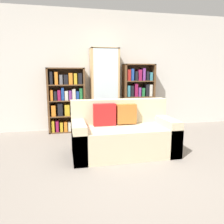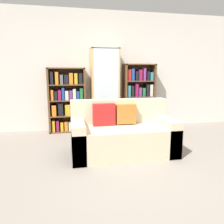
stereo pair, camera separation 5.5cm
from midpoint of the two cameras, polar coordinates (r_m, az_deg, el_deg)
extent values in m
plane|color=gray|center=(3.04, 7.13, -15.27)|extent=(16.00, 16.00, 0.00)
cube|color=beige|center=(5.20, -1.52, 10.63)|extent=(6.67, 0.06, 2.70)
cube|color=beige|center=(3.56, 3.36, -7.42)|extent=(1.64, 0.82, 0.45)
cube|color=beige|center=(3.76, 2.22, 0.27)|extent=(1.64, 0.20, 0.41)
cube|color=beige|center=(3.44, -8.41, -7.11)|extent=(0.20, 0.82, 0.57)
cube|color=beige|center=(3.79, 14.02, -5.71)|extent=(0.20, 0.82, 0.57)
cube|color=red|center=(3.55, -1.68, -0.71)|extent=(0.36, 0.12, 0.36)
cube|color=#B76628|center=(3.63, 4.07, -0.50)|extent=(0.32, 0.12, 0.32)
cube|color=brown|center=(4.96, -15.79, 2.86)|extent=(0.04, 0.32, 1.42)
cube|color=brown|center=(4.96, -6.89, 3.17)|extent=(0.04, 0.32, 1.42)
cube|color=brown|center=(4.91, -11.62, 11.11)|extent=(0.81, 0.32, 0.02)
cube|color=brown|center=(5.08, -11.07, -4.80)|extent=(0.81, 0.32, 0.02)
cube|color=brown|center=(5.10, -11.35, 3.23)|extent=(0.81, 0.01, 1.42)
cube|color=brown|center=(5.00, -11.20, -0.87)|extent=(0.73, 0.32, 0.02)
cube|color=brown|center=(4.95, -11.34, 3.02)|extent=(0.73, 0.32, 0.02)
cube|color=brown|center=(4.92, -11.48, 6.98)|extent=(0.73, 0.32, 0.02)
cube|color=gold|center=(5.04, -14.68, -3.45)|extent=(0.06, 0.24, 0.25)
cube|color=#8E1947|center=(5.04, -13.65, -3.46)|extent=(0.06, 0.24, 0.24)
cube|color=gold|center=(5.04, -12.60, -3.63)|extent=(0.06, 0.24, 0.20)
cube|color=orange|center=(5.04, -11.57, -3.57)|extent=(0.07, 0.24, 0.21)
cube|color=beige|center=(5.04, -10.63, -3.59)|extent=(0.06, 0.24, 0.20)
cube|color=beige|center=(5.04, -9.60, -3.37)|extent=(0.07, 0.24, 0.23)
cube|color=teal|center=(5.04, -8.60, -3.41)|extent=(0.06, 0.24, 0.22)
cube|color=orange|center=(5.05, -7.56, -3.45)|extent=(0.05, 0.24, 0.20)
cube|color=orange|center=(4.98, -14.56, 0.46)|extent=(0.09, 0.24, 0.23)
cube|color=black|center=(4.97, -12.92, 0.77)|extent=(0.10, 0.24, 0.28)
cube|color=gold|center=(4.97, -11.22, 0.62)|extent=(0.11, 0.24, 0.24)
cube|color=beige|center=(4.97, -9.66, 0.57)|extent=(0.10, 0.24, 0.22)
cube|color=#8E1947|center=(4.97, -7.95, 0.88)|extent=(0.12, 0.24, 0.27)
cube|color=orange|center=(4.93, -15.03, 4.32)|extent=(0.05, 0.24, 0.23)
cube|color=black|center=(4.93, -14.11, 4.18)|extent=(0.06, 0.24, 0.20)
cube|color=#8E1947|center=(4.93, -13.20, 4.36)|extent=(0.06, 0.24, 0.22)
cube|color=#1E4293|center=(4.92, -12.32, 4.69)|extent=(0.06, 0.24, 0.27)
cube|color=beige|center=(4.92, -11.41, 4.31)|extent=(0.07, 0.24, 0.20)
cube|color=#7A3384|center=(4.93, -10.45, 4.38)|extent=(0.06, 0.24, 0.21)
cube|color=beige|center=(4.93, -9.53, 4.60)|extent=(0.07, 0.24, 0.24)
cube|color=#1E4293|center=(4.93, -8.60, 4.34)|extent=(0.06, 0.24, 0.19)
cube|color=#237038|center=(4.93, -7.76, 4.73)|extent=(0.06, 0.24, 0.25)
cube|color=black|center=(4.91, -15.14, 8.55)|extent=(0.06, 0.24, 0.27)
cube|color=orange|center=(4.91, -13.89, 8.56)|extent=(0.06, 0.24, 0.26)
cube|color=#5B5B60|center=(4.90, -12.72, 8.27)|extent=(0.06, 0.24, 0.21)
cube|color=black|center=(4.90, -11.54, 8.32)|extent=(0.09, 0.24, 0.21)
cube|color=orange|center=(4.90, -10.36, 8.57)|extent=(0.08, 0.24, 0.24)
cube|color=gold|center=(4.91, -9.15, 8.57)|extent=(0.07, 0.24, 0.24)
cube|color=black|center=(4.91, -7.98, 8.62)|extent=(0.08, 0.24, 0.24)
cube|color=tan|center=(4.94, -4.86, 5.67)|extent=(0.04, 0.36, 1.85)
cube|color=tan|center=(5.04, 1.76, 5.79)|extent=(0.04, 0.36, 1.85)
cube|color=tan|center=(5.00, -1.57, 16.22)|extent=(0.62, 0.36, 0.02)
cube|color=tan|center=(5.13, -1.47, -4.46)|extent=(0.62, 0.36, 0.02)
cube|color=tan|center=(5.15, -1.85, 5.88)|extent=(0.62, 0.01, 1.85)
cube|color=silver|center=(4.81, -1.16, 5.59)|extent=(0.54, 0.01, 1.82)
cube|color=tan|center=(5.05, -1.49, -0.37)|extent=(0.54, 0.32, 0.02)
cube|color=tan|center=(5.00, -1.51, 3.69)|extent=(0.54, 0.32, 0.02)
cube|color=tan|center=(4.97, -1.53, 7.81)|extent=(0.54, 0.32, 0.02)
cube|color=tan|center=(4.97, -1.55, 11.96)|extent=(0.54, 0.32, 0.02)
cylinder|color=silver|center=(5.09, -3.72, -3.99)|extent=(0.01, 0.01, 0.08)
cone|color=silver|center=(5.07, -3.73, -3.04)|extent=(0.07, 0.07, 0.10)
cylinder|color=silver|center=(5.12, -2.62, -3.91)|extent=(0.01, 0.01, 0.08)
cone|color=silver|center=(5.10, -2.63, -2.96)|extent=(0.07, 0.07, 0.10)
cylinder|color=silver|center=(5.10, -1.44, -3.95)|extent=(0.01, 0.01, 0.08)
cone|color=silver|center=(5.08, -1.45, -3.00)|extent=(0.07, 0.07, 0.10)
cylinder|color=silver|center=(5.12, -0.34, -3.89)|extent=(0.01, 0.01, 0.08)
cone|color=silver|center=(5.10, -0.34, -2.95)|extent=(0.07, 0.07, 0.10)
cylinder|color=silver|center=(5.15, 0.73, -3.80)|extent=(0.01, 0.01, 0.08)
cone|color=silver|center=(5.13, 0.73, -2.86)|extent=(0.07, 0.07, 0.10)
cylinder|color=silver|center=(5.03, -3.64, 0.10)|extent=(0.01, 0.01, 0.07)
cone|color=silver|center=(5.02, -3.65, 0.96)|extent=(0.09, 0.09, 0.08)
cylinder|color=silver|center=(5.01, -2.17, 0.09)|extent=(0.01, 0.01, 0.07)
cone|color=silver|center=(5.00, -2.17, 0.94)|extent=(0.09, 0.09, 0.08)
cylinder|color=silver|center=(5.05, -0.78, 0.16)|extent=(0.01, 0.01, 0.07)
cone|color=silver|center=(5.03, -0.78, 1.01)|extent=(0.09, 0.09, 0.08)
cylinder|color=silver|center=(5.08, 0.58, 0.23)|extent=(0.01, 0.01, 0.07)
cone|color=silver|center=(5.07, 0.58, 1.07)|extent=(0.09, 0.09, 0.08)
cylinder|color=silver|center=(4.96, -3.91, 4.16)|extent=(0.01, 0.01, 0.07)
cone|color=silver|center=(4.96, -3.92, 5.02)|extent=(0.06, 0.06, 0.08)
cylinder|color=silver|center=(4.96, -2.93, 4.17)|extent=(0.01, 0.01, 0.07)
cone|color=silver|center=(4.96, -2.93, 5.03)|extent=(0.06, 0.06, 0.08)
cylinder|color=silver|center=(4.98, -1.98, 4.19)|extent=(0.01, 0.01, 0.07)
cone|color=silver|center=(4.97, -1.98, 5.06)|extent=(0.06, 0.06, 0.08)
cylinder|color=silver|center=(5.00, -1.03, 4.22)|extent=(0.01, 0.01, 0.07)
cone|color=silver|center=(4.99, -1.04, 5.08)|extent=(0.06, 0.06, 0.08)
cylinder|color=silver|center=(5.01, -0.08, 4.23)|extent=(0.01, 0.01, 0.07)
cone|color=silver|center=(5.00, -0.08, 5.09)|extent=(0.06, 0.06, 0.08)
cylinder|color=silver|center=(5.03, 0.83, 4.26)|extent=(0.01, 0.01, 0.07)
cone|color=silver|center=(5.03, 0.84, 5.12)|extent=(0.06, 0.06, 0.08)
cylinder|color=silver|center=(4.95, -3.48, 8.33)|extent=(0.01, 0.01, 0.07)
cone|color=silver|center=(4.95, -3.49, 9.23)|extent=(0.09, 0.09, 0.09)
cylinder|color=silver|center=(4.99, -1.57, 8.36)|extent=(0.01, 0.01, 0.07)
cone|color=silver|center=(4.99, -1.57, 9.25)|extent=(0.09, 0.09, 0.09)
cylinder|color=silver|center=(5.00, 0.37, 8.37)|extent=(0.01, 0.01, 0.07)
cone|color=silver|center=(5.00, 0.37, 9.26)|extent=(0.09, 0.09, 0.09)
cylinder|color=silver|center=(4.95, -4.02, 12.50)|extent=(0.01, 0.01, 0.07)
cone|color=silver|center=(4.96, -4.03, 13.43)|extent=(0.06, 0.06, 0.09)
cylinder|color=silver|center=(4.96, -3.04, 12.50)|extent=(0.01, 0.01, 0.07)
cone|color=silver|center=(4.97, -3.05, 13.43)|extent=(0.06, 0.06, 0.09)
cylinder|color=silver|center=(4.97, -2.04, 12.51)|extent=(0.01, 0.01, 0.07)
cone|color=silver|center=(4.97, -2.05, 13.44)|extent=(0.06, 0.06, 0.09)
cylinder|color=silver|center=(5.00, -1.11, 12.50)|extent=(0.01, 0.01, 0.07)
cone|color=silver|center=(5.00, -1.11, 13.42)|extent=(0.06, 0.06, 0.09)
cylinder|color=silver|center=(5.00, -0.12, 12.50)|extent=(0.01, 0.01, 0.07)
cone|color=silver|center=(5.01, -0.12, 13.42)|extent=(0.06, 0.06, 0.09)
cylinder|color=silver|center=(5.01, 0.87, 12.49)|extent=(0.01, 0.01, 0.07)
cone|color=silver|center=(5.01, 0.87, 13.41)|extent=(0.06, 0.06, 0.09)
cube|color=brown|center=(5.11, 3.64, 3.95)|extent=(0.04, 0.32, 1.51)
cube|color=brown|center=(5.34, 10.85, 4.04)|extent=(0.04, 0.32, 1.51)
cube|color=brown|center=(5.19, 7.51, 12.18)|extent=(0.73, 0.32, 0.02)
cube|color=brown|center=(5.34, 7.14, -3.94)|extent=(0.73, 0.32, 0.02)
cube|color=brown|center=(5.36, 6.79, 4.18)|extent=(0.73, 0.01, 1.51)
cube|color=brown|center=(5.27, 7.23, 0.05)|extent=(0.65, 0.32, 0.02)
cube|color=brown|center=(5.22, 7.32, 4.00)|extent=(0.65, 0.32, 0.02)
cube|color=brown|center=(5.19, 7.41, 8.02)|extent=(0.65, 0.32, 0.02)
cube|color=olive|center=(5.22, 4.56, -2.47)|extent=(0.08, 0.24, 0.29)
cube|color=#AD231E|center=(5.27, 5.87, -2.75)|extent=(0.11, 0.24, 0.22)
cube|color=gold|center=(5.30, 7.23, -2.50)|extent=(0.09, 0.24, 0.26)
cube|color=beige|center=(5.34, 8.53, -2.22)|extent=(0.11, 0.24, 0.30)
cube|color=beige|center=(5.39, 9.75, -2.39)|extent=(0.11, 0.24, 0.25)
cube|color=#237038|center=(5.16, 4.62, 1.45)|extent=(0.11, 0.24, 0.25)
cube|color=#1E4293|center=(5.20, 5.98, 1.35)|extent=(0.10, 0.24, 0.23)
cube|color=#5B5B60|center=(5.23, 7.27, 1.58)|extent=(0.10, 0.24, 0.26)
cube|color=gold|center=(5.28, 8.61, 1.50)|extent=(0.09, 0.24, 0.24)
cube|color=#AD231E|center=(5.32, 9.88, 1.71)|extent=(0.09, 0.24, 0.28)
cube|color=teal|center=(5.11, 4.50, 5.51)|extent=(0.07, 0.24, 0.26)
cube|color=black|center=(5.14, 5.45, 5.49)|extent=(0.06, 0.24, 0.25)
cube|color=#8E1947|center=(5.16, 6.48, 5.73)|extent=(0.07, 0.24, 0.29)
cube|color=#7A3384|center=(5.19, 7.36, 5.26)|extent=(0.06, 0.24, 0.21)
cube|color=#237038|center=(5.22, 8.30, 5.20)|extent=(0.06, 0.24, 0.19)
cube|color=black|center=(5.25, 9.27, 5.65)|extent=(0.06, 0.24, 0.28)
cube|color=beige|center=(5.29, 10.17, 5.63)|extent=(0.07, 0.24, 0.27)
cube|color=#AD231E|center=(5.10, 4.59, 9.58)|extent=(0.08, 0.24, 0.25)
cube|color=#1E4293|center=(5.12, 5.53, 9.66)|extent=(0.06, 0.24, 0.27)
cube|color=black|center=(5.15, 6.53, 9.33)|extent=(0.06, 0.24, 0.21)
cube|color=#8E1947|center=(5.18, 7.46, 9.52)|extent=(0.07, 0.24, 0.25)
cube|color=#7A3384|center=(5.21, 8.48, 9.68)|extent=(0.06, 0.24, 0.28)
cube|color=black|center=(5.24, 9.38, 9.27)|extent=(0.05, 0.24, 0.21)
cube|color=teal|center=(5.27, 10.28, 9.13)|extent=(0.06, 0.24, 0.19)
cylinder|color=black|center=(4.52, 8.06, -4.76)|extent=(0.08, 0.08, 0.30)
cylinder|color=black|center=(4.48, 8.12, -2.39)|extent=(0.03, 0.03, 0.08)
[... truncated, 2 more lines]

